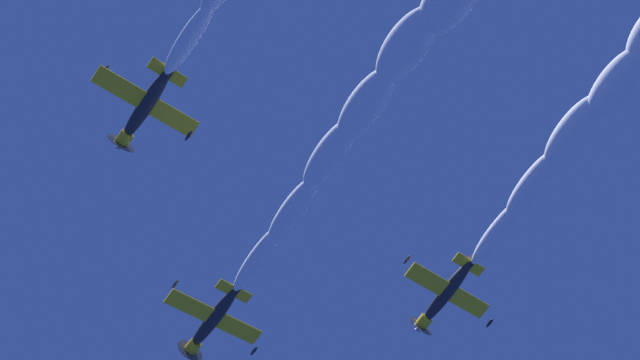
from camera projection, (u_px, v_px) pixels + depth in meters
airplane_lead at (212, 321)px, 62.36m from camera, size 8.02×7.51×3.19m
airplane_left_wingman at (145, 107)px, 58.31m from camera, size 7.96×7.48×3.07m
airplane_right_wingman at (445, 295)px, 63.77m from camera, size 7.99×7.47×2.89m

